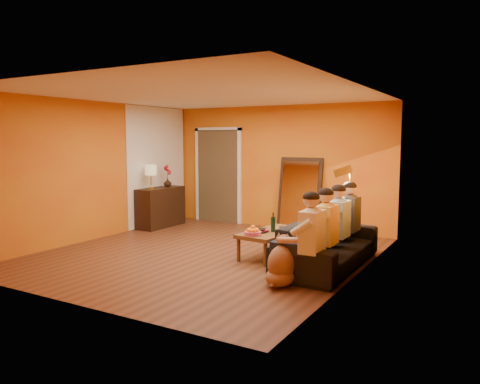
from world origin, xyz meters
The scene contains 27 objects.
room_shell centered at (0.00, 0.37, 1.30)m, with size 5.00×5.50×2.60m.
white_accent centered at (-2.48, 1.75, 1.30)m, with size 0.02×1.90×2.58m, color white.
doorway_recess centered at (-1.50, 2.83, 1.05)m, with size 1.06×0.30×2.10m, color #3F2D19.
door_jamb_left centered at (-2.07, 2.71, 1.05)m, with size 0.08×0.06×2.20m, color white.
door_jamb_right centered at (-0.93, 2.71, 1.05)m, with size 0.08×0.06×2.20m, color white.
door_header centered at (-1.50, 2.71, 2.12)m, with size 1.22×0.06×0.08m, color white.
mirror_frame centered at (0.55, 2.63, 0.76)m, with size 0.92×0.06×1.52m, color black.
mirror_glass centered at (0.55, 2.59, 0.76)m, with size 0.78×0.02×1.36m, color white.
sideboard centered at (-2.24, 1.55, 0.42)m, with size 0.44×1.18×0.85m, color black.
table_lamp centered at (-2.24, 1.25, 1.10)m, with size 0.24×0.24×0.51m, color beige, non-canonical shape.
sofa centered at (2.00, 0.25, 0.34)m, with size 0.91×2.32×0.68m, color black.
coffee_table centered at (1.02, 0.36, 0.21)m, with size 0.62×1.22×0.42m, color brown, non-canonical shape.
floor_lamp centered at (2.10, 0.95, 0.72)m, with size 0.30×0.24×1.44m, color #B09633, non-canonical shape.
dog centered at (1.79, -0.92, 0.33)m, with size 0.37×0.57×0.67m, color #956143, non-canonical shape.
person_far_left centered at (2.13, -0.75, 0.61)m, with size 0.70×0.44×1.22m, color silver, non-canonical shape.
person_mid_left centered at (2.13, -0.20, 0.61)m, with size 0.70×0.44×1.22m, color #E6B44C, non-canonical shape.
person_mid_right centered at (2.13, 0.35, 0.61)m, with size 0.70×0.44×1.22m, color #93B6E4, non-canonical shape.
person_far_right centered at (2.13, 0.90, 0.61)m, with size 0.70×0.44×1.22m, color #38383D, non-canonical shape.
fruit_bowl centered at (0.92, -0.09, 0.50)m, with size 0.26×0.26×0.16m, color #CF4972, non-canonical shape.
wine_bottle centered at (1.07, 0.31, 0.58)m, with size 0.07×0.07×0.31m, color black.
tumbler centered at (1.14, 0.48, 0.46)m, with size 0.09×0.09×0.09m, color #B27F3F.
laptop centered at (1.20, 0.71, 0.43)m, with size 0.30×0.19×0.02m, color black.
book_lower centered at (0.84, 0.16, 0.43)m, with size 0.18×0.24×0.02m, color black.
book_mid centered at (0.85, 0.17, 0.45)m, with size 0.17×0.23×0.02m, color #AC1327.
book_upper centered at (0.84, 0.15, 0.47)m, with size 0.15×0.20×0.02m, color black.
vase centered at (-2.24, 1.80, 0.94)m, with size 0.17×0.17×0.18m, color black.
flowers centered at (-2.24, 1.80, 1.21)m, with size 0.17×0.17×0.48m, color #AC1327, non-canonical shape.
Camera 1 is at (4.25, -6.29, 1.87)m, focal length 35.00 mm.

